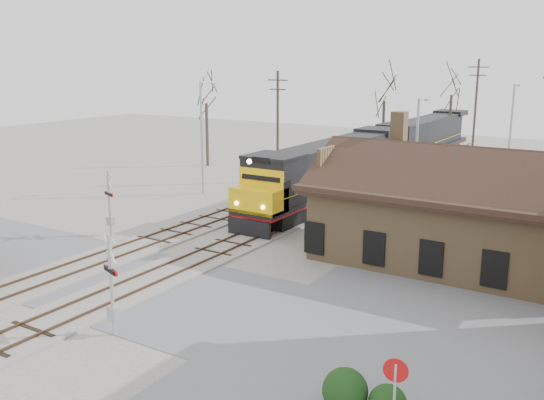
{
  "coord_description": "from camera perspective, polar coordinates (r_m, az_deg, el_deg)",
  "views": [
    {
      "loc": [
        20.4,
        -20.16,
        10.86
      ],
      "look_at": [
        2.12,
        9.0,
        2.82
      ],
      "focal_mm": 40.0,
      "sensor_mm": 36.0,
      "label": 1
    }
  ],
  "objects": [
    {
      "name": "ground",
      "position": [
        30.66,
        -12.5,
        -7.92
      ],
      "size": [
        140.0,
        140.0,
        0.0
      ],
      "primitive_type": "plane",
      "color": "#A6A096",
      "rests_on": "ground"
    },
    {
      "name": "road",
      "position": [
        30.66,
        -12.51,
        -7.89
      ],
      "size": [
        60.0,
        9.0,
        0.03
      ],
      "primitive_type": "cube",
      "color": "slate",
      "rests_on": "ground"
    },
    {
      "name": "track_main",
      "position": [
        42.06,
        1.89,
        -1.73
      ],
      "size": [
        3.4,
        90.0,
        0.24
      ],
      "color": "#A6A096",
      "rests_on": "ground"
    },
    {
      "name": "track_siding",
      "position": [
        44.41,
        -3.13,
        -0.94
      ],
      "size": [
        3.4,
        90.0,
        0.24
      ],
      "color": "#A6A096",
      "rests_on": "ground"
    },
    {
      "name": "depot",
      "position": [
        34.3,
        16.88,
        -1.7
      ],
      "size": [
        15.2,
        9.31,
        7.9
      ],
      "color": "#92724B",
      "rests_on": "ground"
    },
    {
      "name": "locomotive_lead",
      "position": [
        45.82,
        5.09,
        2.68
      ],
      "size": [
        3.29,
        22.04,
        4.9
      ],
      "color": "black",
      "rests_on": "ground"
    },
    {
      "name": "locomotive_trailing",
      "position": [
        66.27,
        13.96,
        5.58
      ],
      "size": [
        3.29,
        22.04,
        4.64
      ],
      "color": "black",
      "rests_on": "ground"
    },
    {
      "name": "crossbuck_near",
      "position": [
        25.05,
        -14.85,
        -8.09
      ],
      "size": [
        1.16,
        0.48,
        4.22
      ],
      "rotation": [
        0.0,
        0.0,
        -0.35
      ],
      "color": "#A5A8AD",
      "rests_on": "ground"
    },
    {
      "name": "crossbuck_far",
      "position": [
        39.11,
        -15.05,
        -0.51
      ],
      "size": [
        1.13,
        0.47,
        4.11
      ],
      "rotation": [
        0.0,
        0.0,
        2.8
      ],
      "color": "#A5A8AD",
      "rests_on": "ground"
    },
    {
      "name": "do_not_enter_sign",
      "position": [
        18.58,
        11.5,
        -16.59
      ],
      "size": [
        0.75,
        0.17,
        2.52
      ],
      "rotation": [
        0.0,
        0.0,
        0.18
      ],
      "color": "#A5A8AD",
      "rests_on": "ground"
    },
    {
      "name": "hedge_a",
      "position": [
        20.0,
        6.89,
        -17.39
      ],
      "size": [
        1.45,
        1.45,
        1.45
      ],
      "primitive_type": "sphere",
      "color": "black",
      "rests_on": "ground"
    },
    {
      "name": "streetlight_a",
      "position": [
        49.46,
        -6.54,
        6.37
      ],
      "size": [
        0.25,
        2.04,
        9.11
      ],
      "color": "#A5A8AD",
      "rests_on": "ground"
    },
    {
      "name": "streetlight_b",
      "position": [
        41.98,
        13.48,
        4.35
      ],
      "size": [
        0.25,
        2.04,
        8.34
      ],
      "color": "#A5A8AD",
      "rests_on": "ground"
    },
    {
      "name": "streetlight_c",
      "position": [
        54.54,
        21.57,
        6.03
      ],
      "size": [
        0.25,
        2.04,
        8.87
      ],
      "color": "#A5A8AD",
      "rests_on": "ground"
    },
    {
      "name": "utility_pole_a",
      "position": [
        54.08,
        0.53,
        7.09
      ],
      "size": [
        2.0,
        0.24,
        9.85
      ],
      "color": "#382D23",
      "rests_on": "ground"
    },
    {
      "name": "utility_pole_b",
      "position": [
        64.57,
        18.57,
        7.86
      ],
      "size": [
        2.0,
        0.24,
        10.87
      ],
      "color": "#382D23",
      "rests_on": "ground"
    },
    {
      "name": "tree_a",
      "position": [
        62.78,
        -6.23,
        10.01
      ],
      "size": [
        4.3,
        4.3,
        10.54
      ],
      "color": "#382D23",
      "rests_on": "ground"
    },
    {
      "name": "tree_b",
      "position": [
        64.59,
        10.56,
        10.11
      ],
      "size": [
        4.41,
        4.41,
        10.8
      ],
      "color": "#382D23",
      "rests_on": "ground"
    },
    {
      "name": "tree_c",
      "position": [
        72.67,
        16.6,
        10.34
      ],
      "size": [
        4.57,
        4.57,
        11.2
      ],
      "color": "#382D23",
      "rests_on": "ground"
    }
  ]
}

